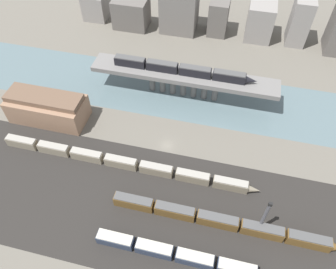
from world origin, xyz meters
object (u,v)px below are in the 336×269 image
object	(u,v)px
train_yard_mid	(222,222)
signal_tower	(264,217)
train_yard_near	(179,255)
train_yard_far	(125,163)
train_on_bridge	(183,69)
warehouse_building	(48,107)

from	to	relation	value
train_yard_mid	signal_tower	xyz separation A→B (m)	(10.49, 1.18, 5.47)
train_yard_near	train_yard_far	distance (m)	34.48
train_yard_far	train_on_bridge	bearing A→B (deg)	74.43
train_on_bridge	train_yard_near	xyz separation A→B (m)	(12.95, -63.73, -10.27)
train_yard_near	signal_tower	world-z (taller)	signal_tower
train_on_bridge	warehouse_building	size ratio (longest dim) A/B	1.95
train_on_bridge	train_yard_far	size ratio (longest dim) A/B	0.62
warehouse_building	train_yard_mid	bearing A→B (deg)	-22.27
warehouse_building	signal_tower	xyz separation A→B (m)	(77.75, -26.37, 2.26)
train_yard_near	train_on_bridge	bearing A→B (deg)	101.48
train_on_bridge	warehouse_building	world-z (taller)	train_on_bridge
train_yard_far	signal_tower	world-z (taller)	signal_tower
train_yard_near	train_yard_mid	size ratio (longest dim) A/B	0.71
train_yard_mid	train_yard_far	world-z (taller)	train_yard_mid
train_on_bridge	train_yard_near	bearing A→B (deg)	-78.52
signal_tower	train_on_bridge	bearing A→B (deg)	123.34
train_on_bridge	signal_tower	distance (m)	60.62
train_yard_near	warehouse_building	xyz separation A→B (m)	(-57.47, 39.60, 3.46)
train_yard_mid	warehouse_building	distance (m)	72.75
train_yard_near	train_yard_mid	bearing A→B (deg)	50.89
train_yard_far	train_yard_mid	bearing A→B (deg)	-21.15
train_on_bridge	train_yard_far	world-z (taller)	train_on_bridge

